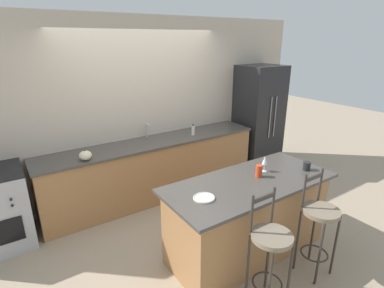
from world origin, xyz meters
name	(u,v)px	position (x,y,z in m)	size (l,w,h in m)	color
ground_plane	(167,205)	(0.00, 0.00, 0.00)	(18.00, 18.00, 0.00)	tan
wall_back	(142,109)	(0.00, 0.69, 1.35)	(6.00, 0.07, 2.70)	beige
back_counter	(154,169)	(0.00, 0.37, 0.46)	(3.40, 0.67, 0.92)	#A87547
sink_faucet	(147,129)	(0.00, 0.57, 1.06)	(0.02, 0.13, 0.22)	#ADAFB5
kitchen_island	(248,217)	(0.29, -1.41, 0.46)	(1.95, 0.85, 0.91)	#A87547
refrigerator	(258,118)	(2.16, 0.34, 0.96)	(0.76, 0.69, 1.93)	#232326
bar_stool_near	(270,248)	(-0.07, -2.06, 0.62)	(0.37, 0.37, 1.13)	#332D28
bar_stool_far	(319,221)	(0.65, -2.05, 0.62)	(0.37, 0.37, 1.13)	#332D28
dinner_plate	(204,198)	(-0.35, -1.43, 0.92)	(0.21, 0.21, 0.02)	beige
wine_glass	(265,161)	(0.60, -1.31, 1.04)	(0.07, 0.07, 0.19)	white
coffee_mug	(307,166)	(1.04, -1.56, 0.96)	(0.12, 0.09, 0.10)	#232326
tumbler_cup	(259,171)	(0.44, -1.38, 0.98)	(0.07, 0.07, 0.14)	red
pumpkin_decoration	(85,155)	(-1.05, 0.17, 0.98)	(0.16, 0.16, 0.15)	beige
soap_bottle	(193,130)	(0.66, 0.28, 1.00)	(0.05, 0.05, 0.18)	silver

